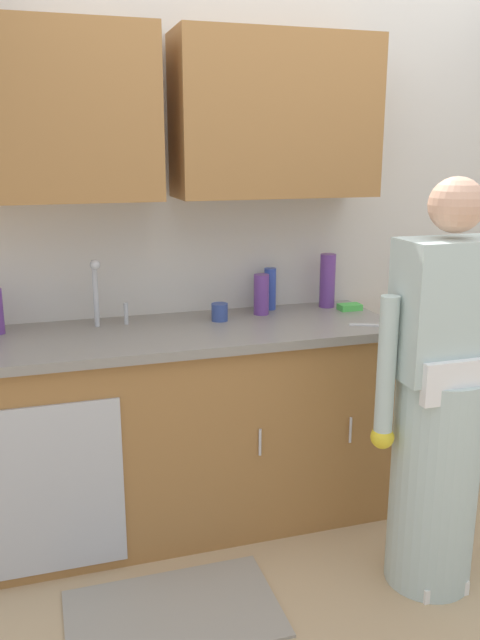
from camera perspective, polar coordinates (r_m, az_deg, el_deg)
ground_plane at (r=2.90m, az=9.73°, el=-21.85°), size 9.00×9.00×0.00m
kitchen_wall_with_uppers at (r=3.21m, az=0.52°, el=10.41°), size 4.80×0.44×2.70m
counter_cabinet at (r=3.08m, az=-5.30°, el=-9.63°), size 1.90×0.62×0.90m
countertop at (r=2.92m, az=-5.46°, el=-1.17°), size 1.96×0.66×0.04m
sink at (r=2.88m, az=-11.23°, el=-1.48°), size 0.50×0.36×0.35m
person_at_sink at (r=2.67m, az=16.88°, el=-8.45°), size 0.55×0.34×1.62m
floor_mat at (r=2.74m, az=-5.81°, el=-24.02°), size 0.80×0.50×0.01m
bottle_soap at (r=3.31m, az=7.60°, el=3.40°), size 0.08×0.08×0.27m
bottle_water_tall at (r=3.24m, az=2.62°, el=2.72°), size 0.06×0.06×0.21m
bottle_cleaner_spray at (r=3.14m, az=1.86°, el=2.23°), size 0.07×0.07×0.19m
cup_by_sink at (r=3.04m, az=-1.78°, el=0.69°), size 0.08×0.08×0.08m
knife_on_counter at (r=3.02m, az=11.73°, el=-0.44°), size 0.23×0.12×0.01m
sponge at (r=3.29m, az=9.51°, el=1.12°), size 0.11×0.07×0.03m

